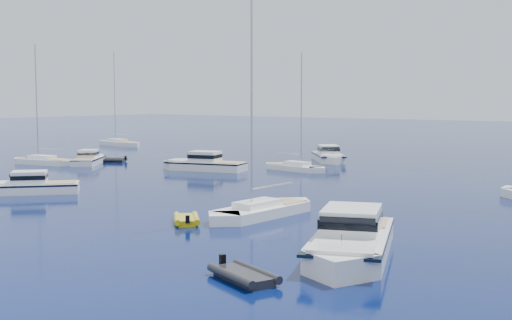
{
  "coord_description": "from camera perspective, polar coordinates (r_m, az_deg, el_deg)",
  "views": [
    {
      "loc": [
        30.37,
        -20.32,
        7.53
      ],
      "look_at": [
        -4.41,
        25.02,
        2.2
      ],
      "focal_mm": 46.6,
      "sensor_mm": 36.0,
      "label": 1
    }
  ],
  "objects": [
    {
      "name": "ground",
      "position": [
        37.31,
        -18.45,
        -6.6
      ],
      "size": [
        400.0,
        400.0,
        0.0
      ],
      "primitive_type": "plane",
      "color": "#091959",
      "rests_on": "ground"
    },
    {
      "name": "sailboat_far_l",
      "position": [
        107.51,
        -11.66,
        1.2
      ],
      "size": [
        10.8,
        4.18,
        15.47
      ],
      "primitive_type": null,
      "rotation": [
        0.0,
        0.0,
        1.43
      ],
      "color": "silver",
      "rests_on": "ground"
    },
    {
      "name": "sailboat_centre",
      "position": [
        69.43,
        3.34,
        -0.91
      ],
      "size": [
        8.84,
        3.35,
        12.67
      ],
      "primitive_type": null,
      "rotation": [
        0.0,
        0.0,
        4.58
      ],
      "color": "white",
      "rests_on": "ground"
    },
    {
      "name": "tender_grey_far",
      "position": [
        80.53,
        -12.44,
        -0.16
      ],
      "size": [
        4.49,
        3.75,
        0.95
      ],
      "primitive_type": null,
      "rotation": [
        0.0,
        0.0,
        2.07
      ],
      "color": "black",
      "rests_on": "ground"
    },
    {
      "name": "sailboat_fore",
      "position": [
        42.62,
        0.5,
        -4.85
      ],
      "size": [
        3.05,
        10.19,
        14.83
      ],
      "primitive_type": null,
      "rotation": [
        0.0,
        0.0,
        3.1
      ],
      "color": "white",
      "rests_on": "ground"
    },
    {
      "name": "tender_grey_near",
      "position": [
        27.96,
        -1.06,
        -10.3
      ],
      "size": [
        4.0,
        3.05,
        0.95
      ],
      "primitive_type": null,
      "rotation": [
        0.0,
        0.0,
        4.36
      ],
      "color": "black",
      "rests_on": "ground"
    },
    {
      "name": "motor_cruiser_right",
      "position": [
        32.26,
        8.12,
        -8.23
      ],
      "size": [
        7.64,
        11.87,
        2.99
      ],
      "primitive_type": null,
      "rotation": [
        0.0,
        0.0,
        3.54
      ],
      "color": "silver",
      "rests_on": "ground"
    },
    {
      "name": "tender_yellow",
      "position": [
        40.53,
        -5.99,
        -5.41
      ],
      "size": [
        3.51,
        3.48,
        0.95
      ],
      "primitive_type": null,
      "rotation": [
        0.0,
        0.0,
        0.8
      ],
      "color": "gold",
      "rests_on": "ground"
    },
    {
      "name": "motor_cruiser_horizon",
      "position": [
        79.72,
        6.25,
        -0.12
      ],
      "size": [
        8.43,
        9.05,
        2.49
      ],
      "primitive_type": null,
      "rotation": [
        0.0,
        0.0,
        3.86
      ],
      "color": "white",
      "rests_on": "ground"
    },
    {
      "name": "sailboat_mid_l",
      "position": [
        79.36,
        -17.68,
        -0.37
      ],
      "size": [
        9.9,
        4.36,
        14.11
      ],
      "primitive_type": null,
      "rotation": [
        0.0,
        0.0,
        1.77
      ],
      "color": "white",
      "rests_on": "ground"
    },
    {
      "name": "motor_cruiser_far_l",
      "position": [
        78.55,
        -14.13,
        -0.33
      ],
      "size": [
        6.92,
        7.93,
        2.13
      ],
      "primitive_type": null,
      "rotation": [
        0.0,
        0.0,
        0.66
      ],
      "color": "silver",
      "rests_on": "ground"
    },
    {
      "name": "motor_cruiser_centre",
      "position": [
        69.61,
        -4.54,
        -0.9
      ],
      "size": [
        10.29,
        5.76,
        2.58
      ],
      "primitive_type": null,
      "rotation": [
        0.0,
        0.0,
        1.87
      ],
      "color": "silver",
      "rests_on": "ground"
    },
    {
      "name": "motor_cruiser_left",
      "position": [
        55.65,
        -19.01,
        -2.74
      ],
      "size": [
        7.72,
        8.33,
        2.29
      ],
      "primitive_type": null,
      "rotation": [
        0.0,
        0.0,
        2.43
      ],
      "color": "white",
      "rests_on": "ground"
    }
  ]
}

